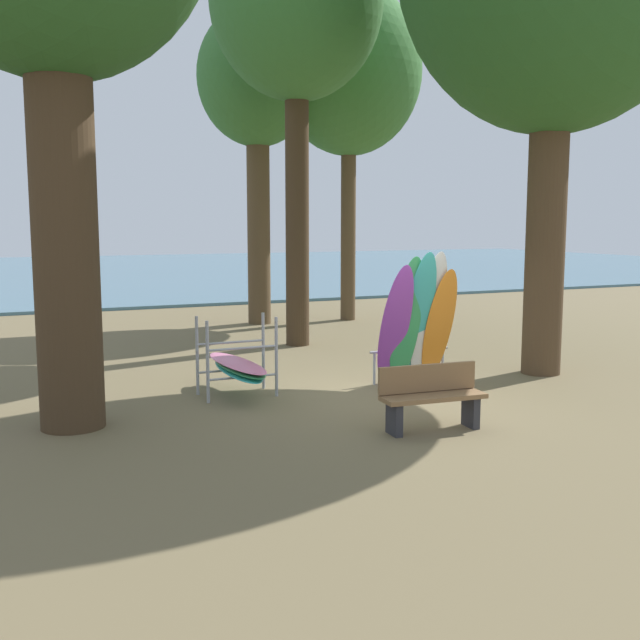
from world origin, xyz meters
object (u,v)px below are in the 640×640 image
object	(u,v)px
tree_mid_behind	(349,72)
park_bench	(431,396)
leaning_board_pile	(417,322)
board_storage_rack	(238,366)
tree_far_left_back	(257,85)
tree_far_right_back	(296,4)

from	to	relation	value
tree_mid_behind	park_bench	bearing A→B (deg)	-110.56
leaning_board_pile	park_bench	size ratio (longest dim) A/B	1.57
tree_mid_behind	board_storage_rack	distance (m)	11.24
board_storage_rack	tree_far_left_back	bearing A→B (deg)	68.15
tree_far_left_back	tree_mid_behind	bearing A→B (deg)	-6.41
tree_far_right_back	leaning_board_pile	distance (m)	7.70
leaning_board_pile	park_bench	bearing A→B (deg)	-117.37
tree_mid_behind	tree_far_left_back	distance (m)	2.55
tree_mid_behind	tree_far_right_back	size ratio (longest dim) A/B	0.95
tree_far_left_back	board_storage_rack	size ratio (longest dim) A/B	3.86
tree_far_left_back	leaning_board_pile	bearing A→B (deg)	-91.10
tree_far_right_back	tree_mid_behind	bearing A→B (deg)	49.45
tree_mid_behind	tree_far_left_back	size ratio (longest dim) A/B	1.09
tree_far_right_back	park_bench	xyz separation A→B (m)	(-1.00, -7.01, -6.78)
tree_mid_behind	park_bench	distance (m)	12.74
board_storage_rack	park_bench	bearing A→B (deg)	-59.43
tree_far_right_back	park_bench	distance (m)	9.80
tree_mid_behind	board_storage_rack	size ratio (longest dim) A/B	4.21
tree_far_left_back	board_storage_rack	bearing A→B (deg)	-111.85
tree_mid_behind	tree_far_right_back	world-z (taller)	tree_far_right_back
tree_far_left_back	leaning_board_pile	world-z (taller)	tree_far_left_back
tree_mid_behind	leaning_board_pile	bearing A→B (deg)	-108.37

